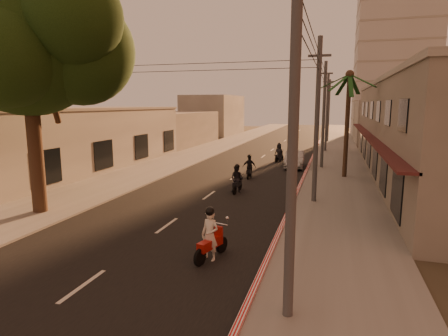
{
  "coord_description": "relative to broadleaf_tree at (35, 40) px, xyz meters",
  "views": [
    {
      "loc": [
        7.14,
        -12.96,
        5.47
      ],
      "look_at": [
        0.84,
        8.38,
        1.67
      ],
      "focal_mm": 30.0,
      "sensor_mm": 36.0,
      "label": 1
    }
  ],
  "objects": [
    {
      "name": "curb_stripe",
      "position": [
        11.71,
        12.86,
        -8.38
      ],
      "size": [
        0.2,
        60.0,
        0.2
      ],
      "primitive_type": "cube",
      "color": "red",
      "rests_on": "ground"
    },
    {
      "name": "utility_poles",
      "position": [
        12.81,
        17.86,
        -1.94
      ],
      "size": [
        1.2,
        48.26,
        9.0
      ],
      "color": "#38383A",
      "rests_on": "ground"
    },
    {
      "name": "parked_car",
      "position": [
        10.52,
        17.63,
        -7.75
      ],
      "size": [
        1.96,
        4.54,
        1.45
      ],
      "primitive_type": "imported",
      "rotation": [
        0.0,
        0.0,
        0.05
      ],
      "color": "#9FA2A7",
      "rests_on": "ground"
    },
    {
      "name": "ground",
      "position": [
        6.61,
        -2.14,
        -8.48
      ],
      "size": [
        160.0,
        160.0,
        0.0
      ],
      "primitive_type": "plane",
      "color": "#383023",
      "rests_on": "ground"
    },
    {
      "name": "sidewalk_left",
      "position": [
        -0.89,
        17.86,
        -8.42
      ],
      "size": [
        5.0,
        140.0,
        0.12
      ],
      "primitive_type": "cube",
      "color": "slate",
      "rests_on": "ground"
    },
    {
      "name": "filler_left_near",
      "position": [
        -7.39,
        31.86,
        -6.28
      ],
      "size": [
        8.0,
        14.0,
        4.4
      ],
      "primitive_type": "cube",
      "color": "#ABA79A",
      "rests_on": "ground"
    },
    {
      "name": "scooter_red",
      "position": [
        9.71,
        -3.15,
        -7.61
      ],
      "size": [
        1.0,
        1.93,
        1.95
      ],
      "rotation": [
        0.0,
        0.0,
        -0.28
      ],
      "color": "black",
      "rests_on": "ground"
    },
    {
      "name": "shophouse_row",
      "position": [
        20.57,
        15.86,
        -4.83
      ],
      "size": [
        8.8,
        34.2,
        7.3
      ],
      "color": "gray",
      "rests_on": "ground"
    },
    {
      "name": "broadleaf_tree",
      "position": [
        0.0,
        0.0,
        0.0
      ],
      "size": [
        9.6,
        8.7,
        12.1
      ],
      "color": "black",
      "rests_on": "ground"
    },
    {
      "name": "sidewalk_right",
      "position": [
        14.11,
        17.86,
        -8.42
      ],
      "size": [
        5.0,
        140.0,
        0.12
      ],
      "primitive_type": "cube",
      "color": "slate",
      "rests_on": "ground"
    },
    {
      "name": "palm_tree",
      "position": [
        14.61,
        13.86,
        -1.33
      ],
      "size": [
        5.0,
        5.0,
        8.2
      ],
      "color": "black",
      "rests_on": "ground"
    },
    {
      "name": "road",
      "position": [
        6.61,
        17.86,
        -8.47
      ],
      "size": [
        10.0,
        140.0,
        0.02
      ],
      "primitive_type": "cube",
      "color": "black",
      "rests_on": "ground"
    },
    {
      "name": "scooter_far_a",
      "position": [
        8.71,
        20.72,
        -7.65
      ],
      "size": [
        1.12,
        1.82,
        1.83
      ],
      "rotation": [
        0.0,
        0.0,
        -0.27
      ],
      "color": "black",
      "rests_on": "ground"
    },
    {
      "name": "scooter_mid_b",
      "position": [
        7.77,
        11.84,
        -7.67
      ],
      "size": [
        1.07,
        1.83,
        1.8
      ],
      "rotation": [
        0.0,
        0.0,
        0.09
      ],
      "color": "black",
      "rests_on": "ground"
    },
    {
      "name": "scooter_mid_a",
      "position": [
        8.06,
        7.07,
        -7.65
      ],
      "size": [
        0.87,
        1.86,
        1.83
      ],
      "rotation": [
        0.0,
        0.0,
        -0.03
      ],
      "color": "black",
      "rests_on": "ground"
    },
    {
      "name": "left_building",
      "position": [
        -7.37,
        11.86,
        -5.88
      ],
      "size": [
        8.2,
        24.2,
        5.2
      ],
      "color": "#ABA79A",
      "rests_on": "ground"
    },
    {
      "name": "filler_right",
      "position": [
        20.61,
        42.86,
        -5.48
      ],
      "size": [
        8.0,
        14.0,
        6.0
      ],
      "primitive_type": "cube",
      "color": "#ABA79A",
      "rests_on": "ground"
    },
    {
      "name": "filler_left_far",
      "position": [
        -7.39,
        49.86,
        -4.98
      ],
      "size": [
        8.0,
        14.0,
        7.0
      ],
      "primitive_type": "cube",
      "color": "#ABA79A",
      "rests_on": "ground"
    },
    {
      "name": "distant_tower",
      "position": [
        22.61,
        53.86,
        5.52
      ],
      "size": [
        12.1,
        12.1,
        28.0
      ],
      "color": "#B7B5B2",
      "rests_on": "ground"
    }
  ]
}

